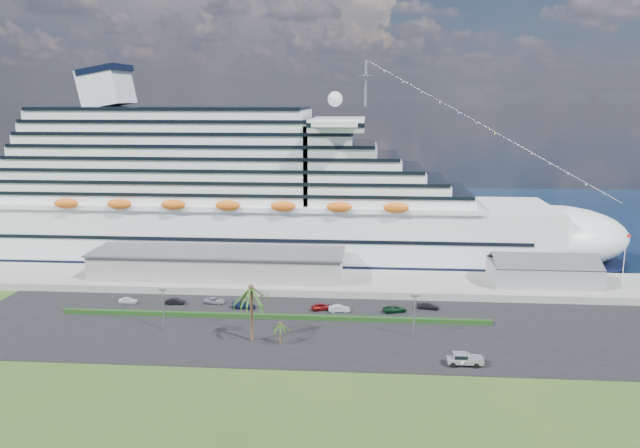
# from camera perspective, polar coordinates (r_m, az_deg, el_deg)

# --- Properties ---
(ground) EXTENTS (420.00, 420.00, 0.00)m
(ground) POSITION_cam_1_polar(r_m,az_deg,el_deg) (113.21, -1.51, -11.58)
(ground) COLOR #2A4D19
(ground) RESTS_ON ground
(asphalt_lot) EXTENTS (140.00, 38.00, 0.12)m
(asphalt_lot) POSITION_cam_1_polar(r_m,az_deg,el_deg) (123.33, -0.98, -9.56)
(asphalt_lot) COLOR black
(asphalt_lot) RESTS_ON ground
(wharf) EXTENTS (240.00, 20.00, 1.80)m
(wharf) POSITION_cam_1_polar(r_m,az_deg,el_deg) (150.41, 0.06, -5.30)
(wharf) COLOR gray
(wharf) RESTS_ON ground
(water) EXTENTS (420.00, 160.00, 0.02)m
(water) POSITION_cam_1_polar(r_m,az_deg,el_deg) (238.01, 1.71, 0.74)
(water) COLOR black
(water) RESTS_ON ground
(cruise_ship) EXTENTS (191.00, 38.00, 54.00)m
(cruise_ship) POSITION_cam_1_polar(r_m,az_deg,el_deg) (172.93, -6.47, 2.21)
(cruise_ship) COLOR silver
(cruise_ship) RESTS_ON ground
(terminal_building) EXTENTS (61.00, 15.00, 6.30)m
(terminal_building) POSITION_cam_1_polar(r_m,az_deg,el_deg) (153.15, -9.32, -3.55)
(terminal_building) COLOR gray
(terminal_building) RESTS_ON wharf
(port_shed) EXTENTS (24.00, 12.31, 7.37)m
(port_shed) POSITION_cam_1_polar(r_m,az_deg,el_deg) (154.60, 19.71, -4.18)
(port_shed) COLOR gray
(port_shed) RESTS_ON wharf
(flagpole) EXTENTS (1.08, 0.16, 12.00)m
(flagpole) POSITION_cam_1_polar(r_m,az_deg,el_deg) (159.42, 26.08, -2.79)
(flagpole) COLOR silver
(flagpole) RESTS_ON wharf
(hedge) EXTENTS (88.00, 1.10, 0.90)m
(hedge) POSITION_cam_1_polar(r_m,az_deg,el_deg) (128.75, -4.35, -8.43)
(hedge) COLOR black
(hedge) RESTS_ON asphalt_lot
(lamp_post_left) EXTENTS (1.60, 0.35, 8.27)m
(lamp_post_left) POSITION_cam_1_polar(r_m,az_deg,el_deg) (124.45, -14.17, -7.14)
(lamp_post_left) COLOR gray
(lamp_post_left) RESTS_ON asphalt_lot
(lamp_post_right) EXTENTS (1.60, 0.35, 8.27)m
(lamp_post_right) POSITION_cam_1_polar(r_m,az_deg,el_deg) (118.55, 8.64, -7.86)
(lamp_post_right) COLOR gray
(lamp_post_right) RESTS_ON asphalt_lot
(palm_tall) EXTENTS (8.82, 8.82, 11.13)m
(palm_tall) POSITION_cam_1_polar(r_m,az_deg,el_deg) (115.10, -6.32, -6.36)
(palm_tall) COLOR #47301E
(palm_tall) RESTS_ON ground
(palm_short) EXTENTS (3.53, 3.53, 4.56)m
(palm_short) POSITION_cam_1_polar(r_m,az_deg,el_deg) (114.66, -3.66, -9.32)
(palm_short) COLOR #47301E
(palm_short) RESTS_ON ground
(parked_car_0) EXTENTS (4.15, 1.88, 1.38)m
(parked_car_0) POSITION_cam_1_polar(r_m,az_deg,el_deg) (143.65, -17.14, -6.68)
(parked_car_0) COLOR white
(parked_car_0) RESTS_ON asphalt_lot
(parked_car_1) EXTENTS (4.33, 1.82, 1.39)m
(parked_car_1) POSITION_cam_1_polar(r_m,az_deg,el_deg) (140.35, -13.09, -6.89)
(parked_car_1) COLOR black
(parked_car_1) RESTS_ON asphalt_lot
(parked_car_2) EXTENTS (4.61, 2.31, 1.25)m
(parked_car_2) POSITION_cam_1_polar(r_m,az_deg,el_deg) (139.31, -9.62, -6.92)
(parked_car_2) COLOR #9DA0A6
(parked_car_2) RESTS_ON asphalt_lot
(parked_car_3) EXTENTS (5.07, 2.20, 1.45)m
(parked_car_3) POSITION_cam_1_polar(r_m,az_deg,el_deg) (135.23, -6.97, -7.37)
(parked_car_3) COLOR #15204A
(parked_car_3) RESTS_ON asphalt_lot
(parked_car_4) EXTENTS (4.84, 3.23, 1.53)m
(parked_car_4) POSITION_cam_1_polar(r_m,az_deg,el_deg) (133.18, 0.15, -7.56)
(parked_car_4) COLOR maroon
(parked_car_4) RESTS_ON asphalt_lot
(parked_car_5) EXTENTS (4.65, 2.13, 1.48)m
(parked_car_5) POSITION_cam_1_polar(r_m,az_deg,el_deg) (132.13, 1.78, -7.73)
(parked_car_5) COLOR silver
(parked_car_5) RESTS_ON asphalt_lot
(parked_car_6) EXTENTS (5.31, 3.50, 1.36)m
(parked_car_6) POSITION_cam_1_polar(r_m,az_deg,el_deg) (132.87, 6.83, -7.73)
(parked_car_6) COLOR black
(parked_car_6) RESTS_ON asphalt_lot
(parked_car_7) EXTENTS (4.89, 2.61, 1.35)m
(parked_car_7) POSITION_cam_1_polar(r_m,az_deg,el_deg) (135.86, 9.84, -7.39)
(parked_car_7) COLOR black
(parked_car_7) RESTS_ON asphalt_lot
(pickup_truck) EXTENTS (6.03, 2.41, 2.12)m
(pickup_truck) POSITION_cam_1_polar(r_m,az_deg,el_deg) (109.81, 13.05, -11.91)
(pickup_truck) COLOR black
(pickup_truck) RESTS_ON asphalt_lot
(boat_trailer) EXTENTS (6.46, 4.56, 1.81)m
(boat_trailer) POSITION_cam_1_polar(r_m,az_deg,el_deg) (110.42, 13.48, -11.78)
(boat_trailer) COLOR gray
(boat_trailer) RESTS_ON asphalt_lot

